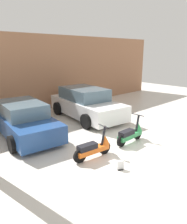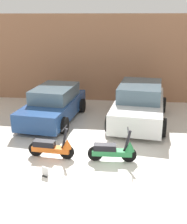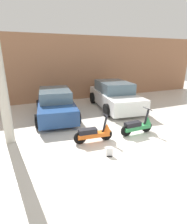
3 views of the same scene
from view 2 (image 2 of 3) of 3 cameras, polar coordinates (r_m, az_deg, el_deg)
ground_plane at (r=7.22m, az=-0.14°, el=-13.75°), size 28.00×28.00×0.00m
wall_back at (r=13.41m, az=3.12°, el=10.75°), size 19.60×0.12×4.03m
scooter_front_left at (r=8.20m, az=-8.23°, el=-7.01°), size 1.37×0.49×0.96m
scooter_front_right at (r=7.95m, az=4.23°, el=-7.74°), size 1.38×0.50×0.96m
car_rear_left at (r=11.12m, az=-8.04°, el=1.53°), size 2.21×3.99×1.30m
car_rear_center at (r=11.01m, az=9.28°, el=1.68°), size 2.47×4.45×1.44m
placard_near_left_scooter at (r=7.44m, az=-9.77°, el=-11.94°), size 0.20×0.18×0.26m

